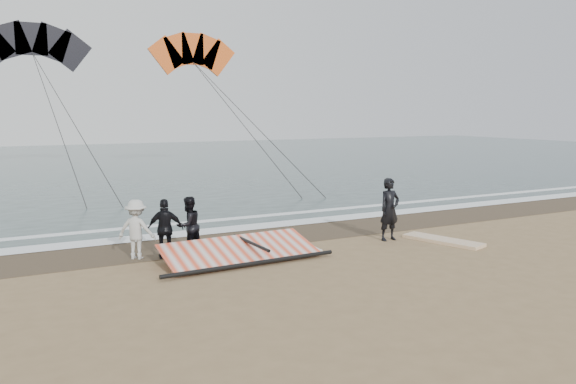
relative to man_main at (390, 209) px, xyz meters
name	(u,v)px	position (x,y,z in m)	size (l,w,h in m)	color
ground	(358,269)	(-2.67, -2.26, -0.96)	(120.00, 120.00, 0.00)	#8C704C
sea	(116,163)	(-2.67, 30.74, -0.95)	(120.00, 54.00, 0.02)	#233838
wet_sand	(279,234)	(-2.67, 2.24, -0.95)	(120.00, 2.80, 0.01)	#4C3D2B
foam_near	(261,226)	(-2.67, 3.64, -0.93)	(120.00, 0.90, 0.01)	white
foam_far	(242,218)	(-2.67, 5.34, -0.93)	(120.00, 0.45, 0.01)	white
man_main	(390,209)	(0.00, 0.00, 0.00)	(0.70, 0.46, 1.92)	black
board_white	(443,240)	(1.30, -0.96, -0.91)	(0.68, 2.44, 0.10)	silver
board_cream	(295,244)	(-2.91, 0.68, -0.91)	(0.62, 2.31, 0.10)	silver
trio_cluster	(161,228)	(-6.73, 1.16, -0.16)	(2.47, 1.16, 1.62)	black
sail_rig	(236,252)	(-5.03, -0.02, -0.76)	(4.78, 2.07, 0.52)	black
kite_red	(193,57)	(0.98, 22.18, 6.47)	(6.24, 7.27, 16.04)	#EB5B1B
kite_dark	(32,49)	(-8.34, 25.58, 6.83)	(8.12, 8.22, 18.01)	black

